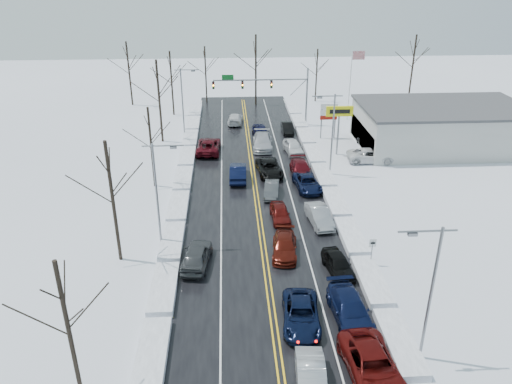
{
  "coord_description": "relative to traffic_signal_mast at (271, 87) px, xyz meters",
  "views": [
    {
      "loc": [
        -2.73,
        -40.27,
        21.95
      ],
      "look_at": [
        -0.28,
        0.58,
        2.5
      ],
      "focal_mm": 35.0,
      "sensor_mm": 36.0,
      "label": 1
    }
  ],
  "objects": [
    {
      "name": "queued_car_7",
      "position": [
        -1.82,
        -9.26,
        -5.48
      ],
      "size": [
        2.68,
        5.96,
        1.7
      ],
      "primitive_type": "imported",
      "rotation": [
        0.0,
        0.0,
        -0.05
      ],
      "color": "#B0B2B9",
      "rests_on": "ground"
    },
    {
      "name": "queued_car_8",
      "position": [
        -1.78,
        -5.51,
        -5.48
      ],
      "size": [
        2.36,
        5.05,
        1.67
      ],
      "primitive_type": "imported",
      "rotation": [
        0.0,
        0.0,
        0.08
      ],
      "color": "black",
      "rests_on": "ground"
    },
    {
      "name": "tree_far_a",
      "position": [
        -21.45,
        12.01,
        1.51
      ],
      "size": [
        4.0,
        4.0,
        10.0
      ],
      "color": "#2D231C",
      "rests_on": "ground"
    },
    {
      "name": "queued_car_6",
      "position": [
        -1.66,
        -17.6,
        -5.48
      ],
      "size": [
        2.99,
        5.59,
        1.5
      ],
      "primitive_type": "imported",
      "rotation": [
        0.0,
        0.0,
        0.1
      ],
      "color": "black",
      "rests_on": "ground"
    },
    {
      "name": "streetlight_sw",
      "position": [
        -11.74,
        -31.99,
        -0.17
      ],
      "size": [
        3.2,
        0.25,
        9.0
      ],
      "color": "slate",
      "rests_on": "ground"
    },
    {
      "name": "queued_car_10",
      "position": [
        1.72,
        -47.42,
        -5.48
      ],
      "size": [
        3.21,
        6.21,
        1.68
      ],
      "primitive_type": "imported",
      "rotation": [
        0.0,
        0.0,
        0.07
      ],
      "color": "#4F0C0A",
      "rests_on": "ground"
    },
    {
      "name": "snow_bank_left",
      "position": [
        -11.05,
        -25.99,
        -5.48
      ],
      "size": [
        1.8,
        72.0,
        0.55
      ],
      "primitive_type": "cube",
      "color": "white",
      "rests_on": "ground"
    },
    {
      "name": "queued_car_15",
      "position": [
        1.77,
        -18.16,
        -5.48
      ],
      "size": [
        2.12,
        5.18,
        1.5
      ],
      "primitive_type": "imported",
      "rotation": [
        0.0,
        0.0,
        0.0
      ],
      "color": "#49090F",
      "rests_on": "ground"
    },
    {
      "name": "tree_left_a",
      "position": [
        -14.45,
        -47.99,
        0.81
      ],
      "size": [
        3.6,
        3.6,
        9.0
      ],
      "color": "#2D231C",
      "rests_on": "ground"
    },
    {
      "name": "streetlight_se",
      "position": [
        4.85,
        -45.99,
        -0.17
      ],
      "size": [
        3.2,
        0.25,
        9.0
      ],
      "color": "slate",
      "rests_on": "ground"
    },
    {
      "name": "speed_limit_sign",
      "position": [
        4.75,
        -35.99,
        -3.84
      ],
      "size": [
        0.55,
        0.09,
        2.35
      ],
      "color": "slate",
      "rests_on": "ground"
    },
    {
      "name": "road_surface",
      "position": [
        -3.45,
        -25.99,
        -5.47
      ],
      "size": [
        14.0,
        84.0,
        0.01
      ],
      "primitive_type": "cube",
      "color": "black",
      "rests_on": "ground"
    },
    {
      "name": "tree_far_d",
      "position": [
        8.55,
        12.51,
        0.46
      ],
      "size": [
        3.4,
        3.4,
        8.5
      ],
      "color": "#2D231C",
      "rests_on": "ground"
    },
    {
      "name": "queued_car_4",
      "position": [
        -1.56,
        -28.26,
        -5.48
      ],
      "size": [
        1.82,
        4.13,
        1.38
      ],
      "primitive_type": "imported",
      "rotation": [
        0.0,
        0.0,
        0.05
      ],
      "color": "#4F0C0A",
      "rests_on": "ground"
    },
    {
      "name": "parked_car_0",
      "position": [
        10.57,
        -14.66,
        -5.48
      ],
      "size": [
        5.83,
        2.97,
        1.58
      ],
      "primitive_type": "imported",
      "rotation": [
        0.0,
        0.0,
        1.51
      ],
      "color": "white",
      "rests_on": "ground"
    },
    {
      "name": "queued_car_3",
      "position": [
        -1.8,
        -33.95,
        -5.48
      ],
      "size": [
        2.5,
        4.99,
        1.39
      ],
      "primitive_type": "imported",
      "rotation": [
        0.0,
        0.0,
        -0.12
      ],
      "color": "#481009",
      "rests_on": "ground"
    },
    {
      "name": "queued_car_2",
      "position": [
        -1.67,
        -42.49,
        -5.48
      ],
      "size": [
        2.83,
        5.38,
        1.44
      ],
      "primitive_type": "imported",
      "rotation": [
        0.0,
        0.0,
        -0.09
      ],
      "color": "black",
      "rests_on": "ground"
    },
    {
      "name": "dealership_building",
      "position": [
        20.53,
        -9.99,
        -2.82
      ],
      "size": [
        20.4,
        12.4,
        5.3
      ],
      "color": "#B6B5B0",
      "rests_on": "ground"
    },
    {
      "name": "used_vehicles_sign",
      "position": [
        7.05,
        -5.99,
        -2.16
      ],
      "size": [
        2.2,
        0.22,
        4.65
      ],
      "color": "slate",
      "rests_on": "ground"
    },
    {
      "name": "parked_car_1",
      "position": [
        13.55,
        -13.01,
        -5.48
      ],
      "size": [
        2.63,
        5.77,
        1.64
      ],
      "primitive_type": "imported",
      "rotation": [
        0.0,
        0.0,
        0.06
      ],
      "color": "#3B3E40",
      "rests_on": "ground"
    },
    {
      "name": "queued_car_13",
      "position": [
        1.88,
        -29.11,
        -5.48
      ],
      "size": [
        2.18,
        4.84,
        1.54
      ],
      "primitive_type": "imported",
      "rotation": [
        0.0,
        0.0,
        0.12
      ],
      "color": "gray",
      "rests_on": "ground"
    },
    {
      "name": "parked_car_2",
      "position": [
        11.63,
        -7.14,
        -5.48
      ],
      "size": [
        2.63,
        5.14,
        1.68
      ],
      "primitive_type": "imported",
      "rotation": [
        0.0,
        0.0,
        3.01
      ],
      "color": "black",
      "rests_on": "ground"
    },
    {
      "name": "tree_left_c",
      "position": [
        -13.95,
        -19.99,
        0.46
      ],
      "size": [
        3.4,
        3.4,
        8.5
      ],
      "color": "#2D231C",
      "rests_on": "ground"
    },
    {
      "name": "queued_car_12",
      "position": [
        1.99,
        -36.81,
        -5.48
      ],
      "size": [
        2.28,
        4.45,
        1.45
      ],
      "primitive_type": "imported",
      "rotation": [
        0.0,
        0.0,
        0.14
      ],
      "color": "black",
      "rests_on": "ground"
    },
    {
      "name": "tree_far_c",
      "position": [
        -1.45,
        11.01,
        2.21
      ],
      "size": [
        4.4,
        4.4,
        11.0
      ],
      "color": "#2D231C",
      "rests_on": "ground"
    },
    {
      "name": "queued_car_17",
      "position": [
        2.0,
        -3.46,
        -5.48
      ],
      "size": [
        1.47,
        4.2,
        1.38
      ],
      "primitive_type": "imported",
      "rotation": [
        0.0,
        0.0,
        -0.0
      ],
      "color": "black",
      "rests_on": "ground"
    },
    {
      "name": "flagpole",
      "position": [
        11.72,
        2.01,
        0.45
      ],
      "size": [
        1.87,
        1.2,
        10.0
      ],
      "color": "silver",
      "rests_on": "ground"
    },
    {
      "name": "oncoming_car_2",
      "position": [
        -5.01,
        1.14,
        -5.48
      ],
      "size": [
        2.4,
        5.01,
        1.41
      ],
      "primitive_type": "imported",
      "rotation": [
        0.0,
        0.0,
        3.05
      ],
      "color": "silver",
      "rests_on": "ground"
    },
    {
      "name": "streetlight_ne",
      "position": [
        4.85,
        -17.99,
        -0.17
      ],
      "size": [
        3.2,
        0.25,
        9.0
      ],
      "color": "slate",
      "rests_on": "ground"
    },
    {
      "name": "oncoming_car_1",
      "position": [
        -8.54,
        -10.28,
        -5.48
      ],
      "size": [
        3.04,
        6.08,
        1.65
      ],
      "primitive_type": "imported",
      "rotation": [
        0.0,
        0.0,
        3.09
      ],
      "color": "#470910",
      "rests_on": "ground"
    },
    {
      "name": "ground",
      "position": [
        -3.45,
        -27.99,
        -5.48
      ],
      "size": [
        160.0,
        160.0,
        0.0
      ],
      "primitive_type": "plane",
      "color": "silver",
      "rests_on": "ground"
    },
    {
      "name": "tree_left_d",
      "position": [
        -14.65,
        -5.99,
        1.86
      ],
      "size": [
        4.2,
        4.2,
        10.5
      ],
      "color": "#2D231C",
      "rests_on": "ground"
    },
    {
      "name": "streetlight_nw",
      "position": [
        -11.74,
        -3.99,
        -0.17
      ],
      "size": [
        3.2,
        0.25,
        9.0
      ],
      "color": "slate",
      "rests_on": "ground"
    },
    {
      "name": "queued_car_11",
      "position": [
        1.62,
        -42.24,
        -5.48
      ],
      "size": [
        2.61,
        5.67,
        1.61
      ],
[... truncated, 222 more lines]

